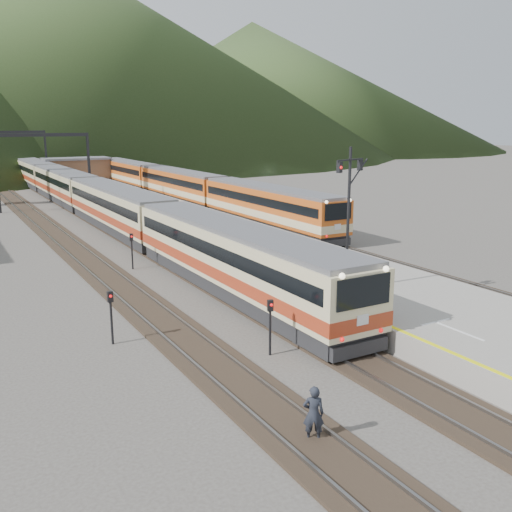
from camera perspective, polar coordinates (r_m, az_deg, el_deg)
track_main at (r=50.96m, az=-13.95°, el=2.69°), size 2.60×200.00×0.23m
track_far at (r=49.86m, az=-19.47°, el=2.10°), size 2.60×200.00×0.23m
track_second at (r=55.16m, az=-2.39°, el=3.84°), size 2.60×200.00×0.23m
platform at (r=50.84m, az=-7.27°, el=3.44°), size 8.00×100.00×1.00m
gantry_near at (r=64.30m, az=-20.49°, el=9.30°), size 9.55×0.25×8.00m
gantry_far at (r=89.02m, az=-23.29°, el=9.90°), size 9.55×0.25×8.00m
station_shed at (r=88.65m, az=-17.49°, el=8.38°), size 9.40×4.40×3.10m
hill_b at (r=243.94m, az=-20.55°, el=19.03°), size 220.00×220.00×75.00m
hill_c at (r=251.39m, az=-0.39°, el=16.76°), size 160.00×160.00×50.00m
main_train at (r=69.74m, az=-18.62°, el=6.79°), size 3.06×104.82×3.73m
second_train at (r=66.34m, az=-7.53°, el=6.95°), size 2.83×58.07×3.45m
signal_mast at (r=27.39m, az=9.25°, el=5.12°), size 2.10×0.85×6.90m
short_signal_a at (r=22.37m, az=1.42°, el=-6.40°), size 0.25×0.21×2.27m
short_signal_b at (r=36.40m, az=-12.32°, el=0.95°), size 0.25×0.21×2.27m
short_signal_c at (r=24.21m, az=-14.31°, el=-5.29°), size 0.23×0.17×2.27m
worker at (r=16.97m, az=5.77°, el=-15.42°), size 0.74×0.66×1.69m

